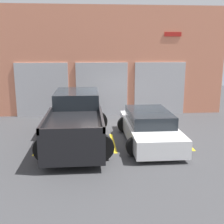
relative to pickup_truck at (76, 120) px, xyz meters
The scene contains 7 objects.
ground_plane 2.16m from the pickup_truck, 45.27° to the left, with size 28.00×28.00×0.00m, color #3D3D3F.
shophouse_building 5.25m from the pickup_truck, 73.57° to the left, with size 12.80×0.68×5.67m.
pickup_truck is the anchor object (origin of this frame).
sedan_white 2.81m from the pickup_truck, ahead, with size 2.16×4.43×1.21m.
parking_stripe_far_left 1.66m from the pickup_truck, 169.15° to the right, with size 0.12×2.20×0.01m, color gold.
parking_stripe_left 1.66m from the pickup_truck, 10.85° to the right, with size 0.12×2.20×0.01m, color gold.
parking_stripe_centre 4.27m from the pickup_truck, ahead, with size 0.12×2.20×0.01m, color gold.
Camera 1 is at (-0.88, -11.81, 3.56)m, focal length 45.00 mm.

